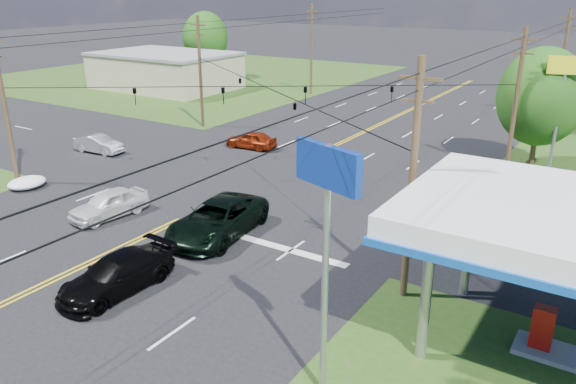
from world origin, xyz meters
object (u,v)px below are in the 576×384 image
Objects in this scene: tree_far_l at (205,38)px; suv_black at (117,274)px; pickup_dkgreen at (217,219)px; polesign_se at (327,204)px; pole_ne at (516,102)px; pickup_white at (109,204)px; pole_right_far at (562,65)px; sedan_silver at (99,144)px; pole_nw at (200,71)px; tree_right_a at (541,97)px; pole_se at (412,180)px; retail_nw at (166,72)px; pole_left_far at (311,48)px; pole_sw at (5,106)px.

tree_far_l is 58.72m from suv_black.
pickup_dkgreen is 13.52m from polesign_se.
pole_ne reaches higher than polesign_se.
pickup_white is (-16.50, -18.74, -4.17)m from pole_ne.
pole_right_far is 2.52× the size of sedan_silver.
tree_far_l is (-19.00, 23.00, 0.28)m from pole_nw.
sedan_silver is (-28.05, -13.62, -4.21)m from tree_right_a.
pole_nw is at bearing -50.44° from tree_far_l.
pole_se is at bearing -90.00° from pole_right_far.
pickup_white is (26.50, -31.74, -1.25)m from retail_nw.
retail_nw is at bearing 137.12° from pickup_white.
pole_se reaches higher than polesign_se.
pole_left_far is at bearing 19.44° from retail_nw.
sedan_silver is at bearing -61.90° from tree_far_l.
pole_right_far is 43.81m from polesign_se.
pole_ne is 19.00m from pole_right_far.
pole_nw is 19.00m from pole_left_far.
pole_se reaches higher than retail_nw.
tree_right_a is 1.04× the size of polesign_se.
sedan_silver is at bearing -132.41° from pole_right_far.
pole_right_far is at bearing -5.08° from tree_far_l.
pickup_dkgreen is 1.23× the size of suv_black.
suv_black is (-10.00, -5.93, -4.17)m from pole_se.
pole_sw is at bearing 174.63° from pickup_dkgreen.
pole_nw is 2.17× the size of pickup_white.
polesign_se reaches higher than sedan_silver.
tree_right_a is 1.59× the size of suv_black.
tree_right_a is 31.46m from sedan_silver.
pole_left_far is 19.42m from tree_far_l.
tree_far_l reaches higher than pickup_dkgreen.
pickup_white is (-17.50, -21.74, -4.12)m from tree_right_a.
pole_se reaches higher than sedan_silver.
tree_right_a reaches higher than pickup_dkgreen.
pole_nw is 0.95× the size of pole_left_far.
pole_se is 17.03m from pickup_white.
pole_left_far is at bearing 149.35° from tree_right_a.
pickup_dkgreen reaches higher than sedan_silver.
tree_far_l reaches higher than polesign_se.
pole_ne is (26.00, 18.00, 0.00)m from pole_sw.
pickup_dkgreen is 0.81× the size of polesign_se.
pole_right_far is at bearing 0.00° from pole_left_far.
tree_far_l reaches higher than tree_right_a.
pole_sw is 1.16× the size of tree_right_a.
pole_ne is at bearing -74.01° from sedan_silver.
tree_far_l is 2.19× the size of sedan_silver.
pickup_white is (-16.50, -37.74, -4.42)m from pole_right_far.
pole_sw and pole_nw have the same top height.
pole_sw is 1.84× the size of suv_black.
pole_left_far reaches higher than pole_se.
polesign_se is (43.06, -37.80, 4.21)m from retail_nw.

